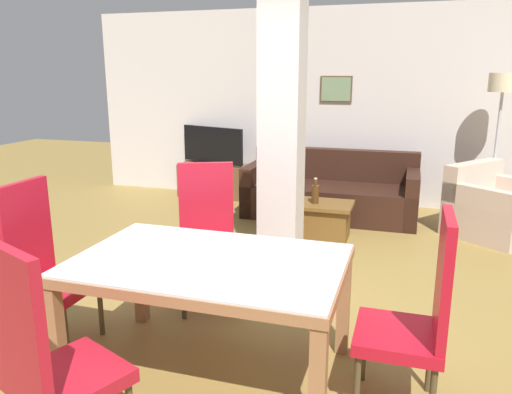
# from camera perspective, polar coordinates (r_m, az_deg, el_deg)

# --- Properties ---
(ground_plane) EXTENTS (18.00, 18.00, 0.00)m
(ground_plane) POSITION_cam_1_polar(r_m,az_deg,el_deg) (3.34, -5.11, -19.16)
(ground_plane) COLOR olive
(back_wall) EXTENTS (7.20, 0.09, 2.70)m
(back_wall) POSITION_cam_1_polar(r_m,az_deg,el_deg) (7.20, 8.58, 10.12)
(back_wall) COLOR silver
(back_wall) RESTS_ON ground_plane
(divider_pillar) EXTENTS (0.36, 0.36, 2.70)m
(divider_pillar) POSITION_cam_1_polar(r_m,az_deg,el_deg) (4.47, 3.04, 7.91)
(divider_pillar) COLOR silver
(divider_pillar) RESTS_ON ground_plane
(dining_table) EXTENTS (1.61, 1.04, 0.75)m
(dining_table) POSITION_cam_1_polar(r_m,az_deg,el_deg) (3.05, -5.36, -9.59)
(dining_table) COLOR #996742
(dining_table) RESTS_ON ground_plane
(dining_chair_head_left) EXTENTS (0.46, 0.46, 1.13)m
(dining_chair_head_left) POSITION_cam_1_polar(r_m,az_deg,el_deg) (3.67, -23.17, -6.93)
(dining_chair_head_left) COLOR #B51327
(dining_chair_head_left) RESTS_ON ground_plane
(dining_chair_head_right) EXTENTS (0.46, 0.46, 1.13)m
(dining_chair_head_right) POSITION_cam_1_polar(r_m,az_deg,el_deg) (2.86, 18.07, -12.42)
(dining_chair_head_right) COLOR #B31122
(dining_chair_head_right) RESTS_ON ground_plane
(dining_chair_far_left) EXTENTS (0.61, 0.61, 1.13)m
(dining_chair_far_left) POSITION_cam_1_polar(r_m,az_deg,el_deg) (4.00, -5.62, -4.11)
(dining_chair_far_left) COLOR #B41629
(dining_chair_far_left) RESTS_ON ground_plane
(dining_chair_near_left) EXTENTS (0.60, 0.60, 1.13)m
(dining_chair_near_left) POSITION_cam_1_polar(r_m,az_deg,el_deg) (2.53, -22.80, -16.51)
(dining_chair_near_left) COLOR #AC1625
(dining_chair_near_left) RESTS_ON ground_plane
(sofa) EXTENTS (2.18, 0.92, 0.83)m
(sofa) POSITION_cam_1_polar(r_m,az_deg,el_deg) (6.57, 8.53, 0.32)
(sofa) COLOR black
(sofa) RESTS_ON ground_plane
(armchair) EXTENTS (1.25, 1.27, 0.81)m
(armchair) POSITION_cam_1_polar(r_m,az_deg,el_deg) (6.33, 25.55, -1.45)
(armchair) COLOR beige
(armchair) RESTS_ON ground_plane
(coffee_table) EXTENTS (0.74, 0.51, 0.41)m
(coffee_table) POSITION_cam_1_polar(r_m,az_deg,el_deg) (5.67, 7.19, -2.61)
(coffee_table) COLOR brown
(coffee_table) RESTS_ON ground_plane
(bottle) EXTENTS (0.08, 0.08, 0.29)m
(bottle) POSITION_cam_1_polar(r_m,az_deg,el_deg) (5.56, 6.78, 0.40)
(bottle) COLOR #4C2D14
(bottle) RESTS_ON coffee_table
(tv_stand) EXTENTS (1.02, 0.40, 0.49)m
(tv_stand) POSITION_cam_1_polar(r_m,az_deg,el_deg) (7.54, -4.90, 1.90)
(tv_stand) COLOR brown
(tv_stand) RESTS_ON ground_plane
(tv_screen) EXTENTS (1.05, 0.39, 0.56)m
(tv_screen) POSITION_cam_1_polar(r_m,az_deg,el_deg) (7.45, -4.98, 5.79)
(tv_screen) COLOR black
(tv_screen) RESTS_ON tv_stand
(floor_lamp) EXTENTS (0.33, 0.33, 1.82)m
(floor_lamp) POSITION_cam_1_polar(r_m,az_deg,el_deg) (6.70, 26.28, 10.18)
(floor_lamp) COLOR #B7B7BC
(floor_lamp) RESTS_ON ground_plane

